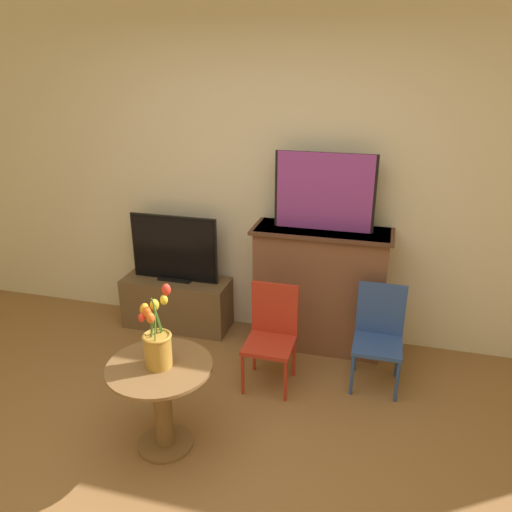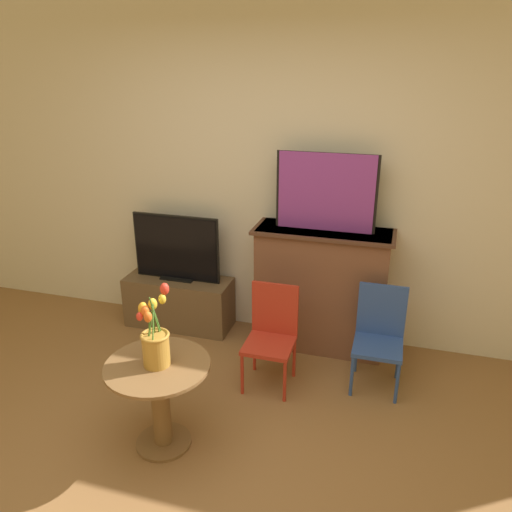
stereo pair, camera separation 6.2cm
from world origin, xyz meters
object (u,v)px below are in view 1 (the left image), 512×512
object	(u,v)px
tv_monitor	(174,249)
chair_blue	(379,331)
painting	(324,192)
chair_red	(272,331)
vase_tulips	(157,342)

from	to	relation	value
tv_monitor	chair_blue	bearing A→B (deg)	-12.53
painting	tv_monitor	distance (m)	1.36
chair_red	chair_blue	world-z (taller)	same
tv_monitor	painting	bearing A→B (deg)	0.58
tv_monitor	vase_tulips	bearing A→B (deg)	-69.79
painting	vase_tulips	world-z (taller)	painting
chair_red	vase_tulips	distance (m)	1.00
chair_red	chair_blue	size ratio (longest dim) A/B	1.00
chair_red	painting	bearing A→B (deg)	66.94
tv_monitor	chair_blue	world-z (taller)	tv_monitor
painting	chair_blue	size ratio (longest dim) A/B	1.02
painting	chair_blue	bearing A→B (deg)	-39.10
chair_blue	vase_tulips	bearing A→B (deg)	-139.92
chair_blue	chair_red	bearing A→B (deg)	-165.28
tv_monitor	vase_tulips	size ratio (longest dim) A/B	1.64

